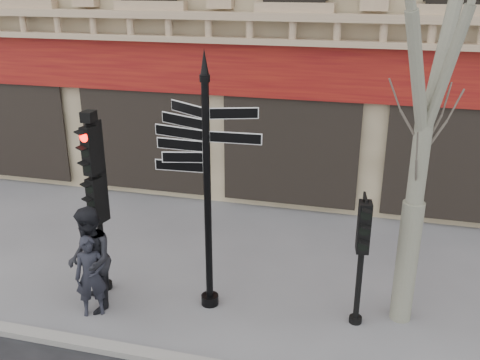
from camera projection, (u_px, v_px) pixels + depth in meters
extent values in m
plane|color=#58585C|center=(241.00, 319.00, 9.52)|extent=(80.00, 80.00, 0.00)
cube|color=#5E090F|center=(293.00, 71.00, 12.64)|extent=(28.00, 0.25, 1.30)
cube|color=#9F7E67|center=(293.00, 30.00, 12.09)|extent=(28.00, 0.35, 0.74)
cylinder|color=black|center=(208.00, 202.00, 9.21)|extent=(0.13, 0.13, 4.14)
cylinder|color=black|center=(210.00, 299.00, 9.92)|extent=(0.32, 0.32, 0.18)
cone|color=black|center=(204.00, 61.00, 8.36)|extent=(0.14, 0.14, 0.41)
cylinder|color=black|center=(99.00, 212.00, 9.88)|extent=(0.11, 0.11, 3.25)
cylinder|color=black|center=(106.00, 285.00, 10.43)|extent=(0.24, 0.24, 0.13)
cube|color=black|center=(97.00, 200.00, 9.78)|extent=(0.44, 0.36, 0.88)
cube|color=black|center=(92.00, 150.00, 9.44)|extent=(0.44, 0.36, 0.88)
sphere|color=#FF0C05|center=(91.00, 137.00, 9.36)|extent=(0.19, 0.19, 0.19)
cube|color=black|center=(89.00, 116.00, 9.23)|extent=(0.26, 0.30, 0.19)
cylinder|color=black|center=(360.00, 264.00, 9.01)|extent=(0.11, 0.11, 2.32)
cylinder|color=black|center=(355.00, 319.00, 9.40)|extent=(0.24, 0.24, 0.13)
cube|color=black|center=(364.00, 226.00, 8.75)|extent=(0.42, 0.33, 0.88)
cylinder|color=gray|center=(407.00, 262.00, 9.15)|extent=(0.37, 0.37, 2.24)
cylinder|color=gray|center=(419.00, 167.00, 8.53)|extent=(0.28, 0.28, 1.42)
imported|color=black|center=(91.00, 276.00, 9.41)|extent=(0.66, 0.59, 1.52)
imported|color=black|center=(90.00, 260.00, 9.49)|extent=(1.17, 1.21, 1.97)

